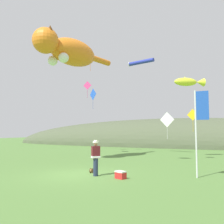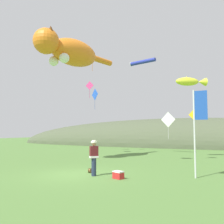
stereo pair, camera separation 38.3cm
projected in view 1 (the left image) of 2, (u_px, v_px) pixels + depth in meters
ground_plane at (79, 175)px, 12.79m from camera, size 120.00×120.00×0.00m
distant_hill_ridge at (190, 147)px, 36.26m from camera, size 59.77×12.51×8.37m
festival_attendant at (96, 157)px, 12.47m from camera, size 0.47×0.49×1.77m
kite_spool at (91, 171)px, 13.29m from camera, size 0.12×0.25×0.25m
picnic_cooler at (121, 175)px, 11.70m from camera, size 0.57×0.48×0.36m
festival_banner_pole at (199, 120)px, 12.08m from camera, size 0.66×0.08×4.23m
kite_giant_cat at (68, 51)px, 19.59m from camera, size 3.27×8.02×2.48m
kite_fish_windsock at (189, 82)px, 21.17m from camera, size 2.61×2.05×0.81m
kite_tube_streamer at (141, 62)px, 23.67m from camera, size 2.69×0.96×0.44m
kite_diamond_orange at (90, 59)px, 26.36m from camera, size 0.81×0.34×1.77m
kite_diamond_pink at (87, 86)px, 27.43m from camera, size 0.95×0.13×1.86m
kite_diamond_blue at (93, 95)px, 24.94m from camera, size 1.04×0.62×2.10m
kite_diamond_gold at (193, 115)px, 19.71m from camera, size 0.90×0.28×1.83m
kite_diamond_white at (167, 120)px, 19.25m from camera, size 1.16×0.29×2.08m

